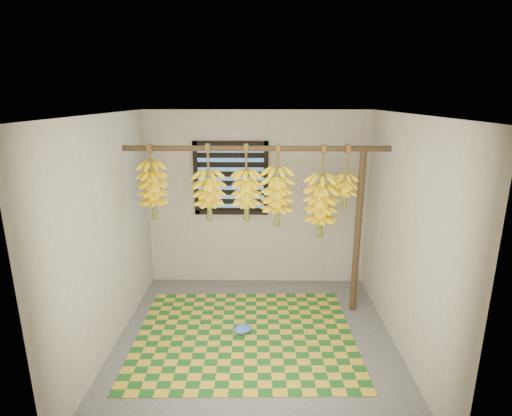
{
  "coord_description": "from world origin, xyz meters",
  "views": [
    {
      "loc": [
        0.07,
        -3.77,
        2.56
      ],
      "look_at": [
        0.0,
        0.55,
        1.35
      ],
      "focal_mm": 28.0,
      "sensor_mm": 36.0,
      "label": 1
    }
  ],
  "objects_px": {
    "banana_bunch_c": "(246,195)",
    "banana_bunch_e": "(321,206)",
    "banana_bunch_f": "(345,190)",
    "woven_mat": "(245,335)",
    "banana_bunch_b": "(209,195)",
    "banana_bunch_d": "(277,197)",
    "support_post": "(358,234)",
    "plastic_bag": "(242,329)",
    "banana_bunch_a": "(153,190)"
  },
  "relations": [
    {
      "from": "banana_bunch_b",
      "to": "banana_bunch_d",
      "type": "relative_size",
      "value": 0.92
    },
    {
      "from": "woven_mat",
      "to": "banana_bunch_b",
      "type": "relative_size",
      "value": 2.71
    },
    {
      "from": "woven_mat",
      "to": "banana_bunch_d",
      "type": "relative_size",
      "value": 2.5
    },
    {
      "from": "support_post",
      "to": "plastic_bag",
      "type": "distance_m",
      "value": 1.73
    },
    {
      "from": "banana_bunch_c",
      "to": "banana_bunch_f",
      "type": "distance_m",
      "value": 1.14
    },
    {
      "from": "support_post",
      "to": "woven_mat",
      "type": "height_order",
      "value": "support_post"
    },
    {
      "from": "plastic_bag",
      "to": "banana_bunch_c",
      "type": "relative_size",
      "value": 0.24
    },
    {
      "from": "support_post",
      "to": "banana_bunch_d",
      "type": "bearing_deg",
      "value": 180.0
    },
    {
      "from": "woven_mat",
      "to": "banana_bunch_e",
      "type": "distance_m",
      "value": 1.7
    },
    {
      "from": "banana_bunch_b",
      "to": "banana_bunch_f",
      "type": "bearing_deg",
      "value": -0.0
    },
    {
      "from": "banana_bunch_a",
      "to": "banana_bunch_e",
      "type": "distance_m",
      "value": 1.96
    },
    {
      "from": "woven_mat",
      "to": "banana_bunch_a",
      "type": "bearing_deg",
      "value": 151.29
    },
    {
      "from": "banana_bunch_f",
      "to": "banana_bunch_c",
      "type": "bearing_deg",
      "value": 180.0
    },
    {
      "from": "banana_bunch_e",
      "to": "banana_bunch_c",
      "type": "bearing_deg",
      "value": -180.0
    },
    {
      "from": "banana_bunch_d",
      "to": "banana_bunch_e",
      "type": "xyz_separation_m",
      "value": [
        0.51,
        0.0,
        -0.11
      ]
    },
    {
      "from": "woven_mat",
      "to": "banana_bunch_a",
      "type": "height_order",
      "value": "banana_bunch_a"
    },
    {
      "from": "banana_bunch_b",
      "to": "banana_bunch_d",
      "type": "height_order",
      "value": "same"
    },
    {
      "from": "plastic_bag",
      "to": "banana_bunch_a",
      "type": "xyz_separation_m",
      "value": [
        -1.05,
        0.55,
        1.47
      ]
    },
    {
      "from": "woven_mat",
      "to": "banana_bunch_f",
      "type": "distance_m",
      "value": 1.99
    },
    {
      "from": "banana_bunch_f",
      "to": "woven_mat",
      "type": "bearing_deg",
      "value": -152.66
    },
    {
      "from": "banana_bunch_b",
      "to": "woven_mat",
      "type": "bearing_deg",
      "value": -54.13
    },
    {
      "from": "banana_bunch_f",
      "to": "support_post",
      "type": "bearing_deg",
      "value": 0.0
    },
    {
      "from": "support_post",
      "to": "woven_mat",
      "type": "bearing_deg",
      "value": -155.86
    },
    {
      "from": "banana_bunch_b",
      "to": "banana_bunch_e",
      "type": "bearing_deg",
      "value": 0.0
    },
    {
      "from": "banana_bunch_e",
      "to": "banana_bunch_f",
      "type": "relative_size",
      "value": 1.48
    },
    {
      "from": "banana_bunch_b",
      "to": "banana_bunch_c",
      "type": "bearing_deg",
      "value": -0.0
    },
    {
      "from": "banana_bunch_c",
      "to": "banana_bunch_e",
      "type": "height_order",
      "value": "same"
    },
    {
      "from": "banana_bunch_a",
      "to": "banana_bunch_b",
      "type": "relative_size",
      "value": 0.99
    },
    {
      "from": "banana_bunch_d",
      "to": "banana_bunch_a",
      "type": "bearing_deg",
      "value": -180.0
    },
    {
      "from": "banana_bunch_d",
      "to": "banana_bunch_e",
      "type": "distance_m",
      "value": 0.52
    },
    {
      "from": "banana_bunch_d",
      "to": "banana_bunch_e",
      "type": "height_order",
      "value": "same"
    },
    {
      "from": "woven_mat",
      "to": "plastic_bag",
      "type": "height_order",
      "value": "plastic_bag"
    },
    {
      "from": "woven_mat",
      "to": "banana_bunch_c",
      "type": "distance_m",
      "value": 1.58
    },
    {
      "from": "woven_mat",
      "to": "banana_bunch_f",
      "type": "xyz_separation_m",
      "value": [
        1.14,
        0.59,
        1.52
      ]
    },
    {
      "from": "plastic_bag",
      "to": "banana_bunch_b",
      "type": "relative_size",
      "value": 0.24
    },
    {
      "from": "banana_bunch_b",
      "to": "banana_bunch_f",
      "type": "relative_size",
      "value": 1.2
    },
    {
      "from": "support_post",
      "to": "banana_bunch_f",
      "type": "height_order",
      "value": "banana_bunch_f"
    },
    {
      "from": "banana_bunch_a",
      "to": "woven_mat",
      "type": "bearing_deg",
      "value": -28.71
    },
    {
      "from": "banana_bunch_b",
      "to": "banana_bunch_e",
      "type": "distance_m",
      "value": 1.3
    },
    {
      "from": "support_post",
      "to": "woven_mat",
      "type": "relative_size",
      "value": 0.84
    },
    {
      "from": "banana_bunch_b",
      "to": "banana_bunch_e",
      "type": "height_order",
      "value": "same"
    },
    {
      "from": "banana_bunch_a",
      "to": "banana_bunch_f",
      "type": "height_order",
      "value": "same"
    },
    {
      "from": "banana_bunch_a",
      "to": "banana_bunch_d",
      "type": "relative_size",
      "value": 0.92
    },
    {
      "from": "woven_mat",
      "to": "banana_bunch_b",
      "type": "bearing_deg",
      "value": 125.87
    },
    {
      "from": "woven_mat",
      "to": "banana_bunch_d",
      "type": "height_order",
      "value": "banana_bunch_d"
    },
    {
      "from": "banana_bunch_b",
      "to": "banana_bunch_a",
      "type": "bearing_deg",
      "value": -180.0
    },
    {
      "from": "woven_mat",
      "to": "banana_bunch_b",
      "type": "distance_m",
      "value": 1.63
    },
    {
      "from": "plastic_bag",
      "to": "banana_bunch_d",
      "type": "height_order",
      "value": "banana_bunch_d"
    },
    {
      "from": "support_post",
      "to": "banana_bunch_a",
      "type": "xyz_separation_m",
      "value": [
        -2.4,
        -0.0,
        0.52
      ]
    },
    {
      "from": "plastic_bag",
      "to": "banana_bunch_e",
      "type": "bearing_deg",
      "value": 31.27
    }
  ]
}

